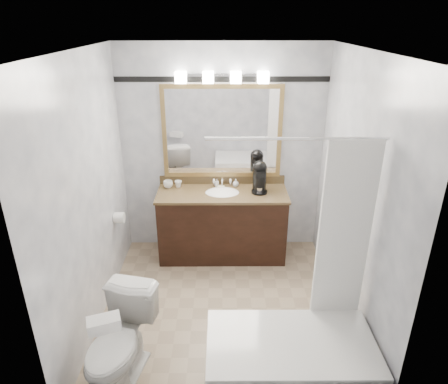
# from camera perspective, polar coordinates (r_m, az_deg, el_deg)

# --- Properties ---
(room) EXTENTS (2.42, 2.62, 2.52)m
(room) POSITION_cam_1_polar(r_m,az_deg,el_deg) (3.58, -0.26, -0.76)
(room) COLOR tan
(room) RESTS_ON ground
(vanity) EXTENTS (1.53, 0.58, 0.97)m
(vanity) POSITION_cam_1_polar(r_m,az_deg,el_deg) (4.85, -0.25, -4.43)
(vanity) COLOR black
(vanity) RESTS_ON ground
(mirror) EXTENTS (1.40, 0.04, 1.10)m
(mirror) POSITION_cam_1_polar(r_m,az_deg,el_deg) (4.71, -0.28, 8.55)
(mirror) COLOR #A7854B
(mirror) RESTS_ON room
(vanity_light_bar) EXTENTS (1.02, 0.14, 0.12)m
(vanity_light_bar) POSITION_cam_1_polar(r_m,az_deg,el_deg) (4.53, -0.29, 16.12)
(vanity_light_bar) COLOR silver
(vanity_light_bar) RESTS_ON room
(accent_stripe) EXTENTS (2.40, 0.01, 0.06)m
(accent_stripe) POSITION_cam_1_polar(r_m,az_deg,el_deg) (4.60, -0.29, 15.82)
(accent_stripe) COLOR black
(accent_stripe) RESTS_ON room
(bathtub) EXTENTS (1.30, 0.75, 1.96)m
(bathtub) POSITION_cam_1_polar(r_m,az_deg,el_deg) (3.45, 9.75, -22.05)
(bathtub) COLOR white
(bathtub) RESTS_ON ground
(tp_roll) EXTENTS (0.11, 0.12, 0.12)m
(tp_roll) POSITION_cam_1_polar(r_m,az_deg,el_deg) (4.57, -14.74, -3.56)
(tp_roll) COLOR white
(tp_roll) RESTS_ON room
(toilet) EXTENTS (0.59, 0.83, 0.76)m
(toilet) POSITION_cam_1_polar(r_m,az_deg,el_deg) (3.45, -14.76, -20.26)
(toilet) COLOR white
(toilet) RESTS_ON ground
(tissue_box) EXTENTS (0.25, 0.19, 0.09)m
(tissue_box) POSITION_cam_1_polar(r_m,az_deg,el_deg) (2.99, -16.77, -17.58)
(tissue_box) COLOR white
(tissue_box) RESTS_ON toilet
(coffee_maker) EXTENTS (0.19, 0.24, 0.37)m
(coffee_maker) POSITION_cam_1_polar(r_m,az_deg,el_deg) (4.66, 5.11, 2.34)
(coffee_maker) COLOR black
(coffee_maker) RESTS_ON vanity
(cup_left) EXTENTS (0.15, 0.15, 0.09)m
(cup_left) POSITION_cam_1_polar(r_m,az_deg,el_deg) (4.83, -7.99, 1.11)
(cup_left) COLOR white
(cup_left) RESTS_ON vanity
(cup_right) EXTENTS (0.11, 0.11, 0.08)m
(cup_right) POSITION_cam_1_polar(r_m,az_deg,el_deg) (4.83, -6.54, 1.14)
(cup_right) COLOR white
(cup_right) RESTS_ON vanity
(soap_bottle_a) EXTENTS (0.05, 0.05, 0.09)m
(soap_bottle_a) POSITION_cam_1_polar(r_m,az_deg,el_deg) (4.82, -1.02, 1.35)
(soap_bottle_a) COLOR white
(soap_bottle_a) RESTS_ON vanity
(soap_bottle_b) EXTENTS (0.08, 0.08, 0.09)m
(soap_bottle_b) POSITION_cam_1_polar(r_m,az_deg,el_deg) (4.82, 1.68, 1.33)
(soap_bottle_b) COLOR white
(soap_bottle_b) RESTS_ON vanity
(soap_bar) EXTENTS (0.09, 0.06, 0.03)m
(soap_bar) POSITION_cam_1_polar(r_m,az_deg,el_deg) (4.78, -0.45, 0.69)
(soap_bar) COLOR #EAE9C0
(soap_bar) RESTS_ON vanity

